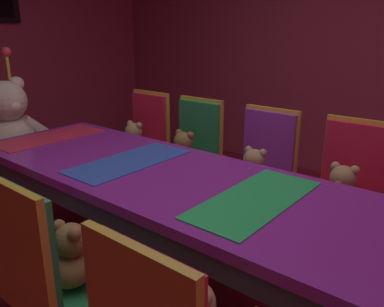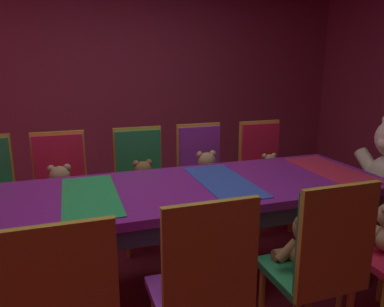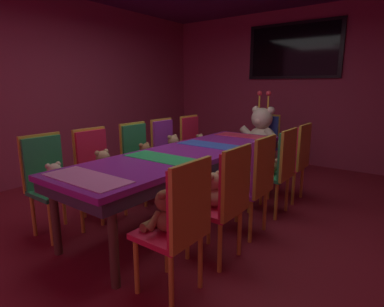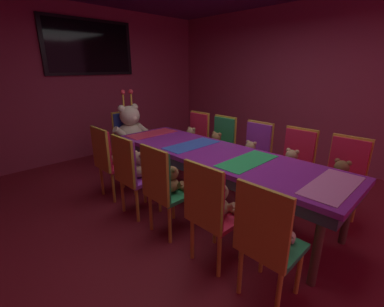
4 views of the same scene
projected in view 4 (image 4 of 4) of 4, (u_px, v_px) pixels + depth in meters
name	position (u px, v px, depth m)	size (l,w,h in m)	color
ground_plane	(215.00, 207.00, 3.35)	(7.90, 7.90, 0.00)	maroon
wall_back	(92.00, 84.00, 5.08)	(5.20, 0.12, 2.80)	#99334C
wall_right	(313.00, 85.00, 4.64)	(0.12, 6.40, 2.80)	#99334C
banquet_table	(217.00, 159.00, 3.15)	(0.90, 3.04, 0.75)	purple
chair_left_0	(265.00, 235.00, 1.82)	(0.42, 0.41, 0.98)	#268C4C
teddy_left_0	(275.00, 229.00, 1.92)	(0.22, 0.29, 0.27)	beige
chair_left_1	(209.00, 206.00, 2.20)	(0.42, 0.41, 0.98)	red
teddy_left_1	(220.00, 201.00, 2.30)	(0.25, 0.32, 0.31)	tan
chair_left_2	(161.00, 183.00, 2.63)	(0.42, 0.41, 0.98)	#268C4C
teddy_left_2	(172.00, 181.00, 2.73)	(0.24, 0.31, 0.29)	olive
chair_left_3	(130.00, 169.00, 3.00)	(0.42, 0.41, 0.98)	purple
teddy_left_3	(141.00, 166.00, 3.10)	(0.26, 0.34, 0.32)	tan
chair_left_4	(107.00, 156.00, 3.42)	(0.42, 0.41, 0.98)	red
teddy_left_4	(117.00, 156.00, 3.53)	(0.21, 0.27, 0.26)	tan
chair_right_0	(345.00, 171.00, 2.94)	(0.42, 0.41, 0.98)	red
teddy_right_0	(340.00, 175.00, 2.85)	(0.25, 0.32, 0.31)	brown
chair_right_1	(296.00, 159.00, 3.33)	(0.42, 0.41, 0.98)	red
teddy_right_1	(291.00, 162.00, 3.24)	(0.24, 0.31, 0.30)	tan
chair_right_2	(256.00, 150.00, 3.71)	(0.42, 0.41, 0.98)	purple
teddy_right_2	(250.00, 153.00, 3.62)	(0.24, 0.31, 0.29)	tan
chair_right_3	(222.00, 141.00, 4.12)	(0.42, 0.41, 0.98)	#268C4C
teddy_right_3	(216.00, 143.00, 4.03)	(0.25, 0.32, 0.31)	olive
chair_right_4	(197.00, 135.00, 4.50)	(0.42, 0.41, 0.98)	red
teddy_right_4	(191.00, 137.00, 4.40)	(0.24, 0.31, 0.30)	tan
throne_chair	(126.00, 134.00, 4.56)	(0.41, 0.42, 0.98)	#2D47B2
king_teddy_bear	(131.00, 127.00, 4.40)	(0.70, 0.54, 0.90)	beige
wall_tv	(90.00, 47.00, 4.81)	(1.68, 0.06, 0.97)	black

